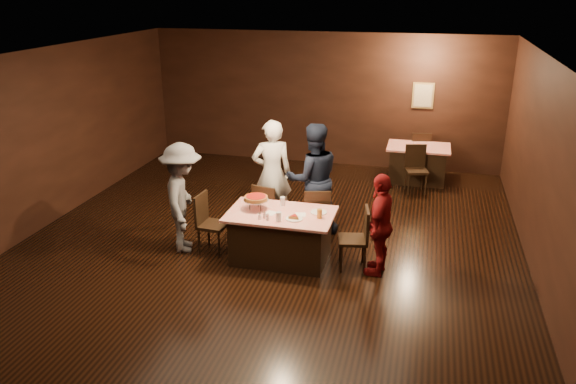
# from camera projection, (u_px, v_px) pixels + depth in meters

# --- Properties ---
(room) EXTENTS (10.00, 10.04, 3.02)m
(room) POSITION_uv_depth(u_px,v_px,m) (260.00, 122.00, 8.03)
(room) COLOR black
(room) RESTS_ON ground
(main_table) EXTENTS (1.60, 1.00, 0.77)m
(main_table) POSITION_uv_depth(u_px,v_px,m) (281.00, 236.00, 8.54)
(main_table) COLOR red
(main_table) RESTS_ON ground
(back_table) EXTENTS (1.30, 0.90, 0.77)m
(back_table) POSITION_uv_depth(u_px,v_px,m) (417.00, 164.00, 11.95)
(back_table) COLOR red
(back_table) RESTS_ON ground
(chair_far_left) EXTENTS (0.50, 0.50, 0.95)m
(chair_far_left) POSITION_uv_depth(u_px,v_px,m) (269.00, 210.00, 9.28)
(chair_far_left) COLOR black
(chair_far_left) RESTS_ON ground
(chair_far_right) EXTENTS (0.51, 0.51, 0.95)m
(chair_far_right) POSITION_uv_depth(u_px,v_px,m) (316.00, 215.00, 9.10)
(chair_far_right) COLOR black
(chair_far_right) RESTS_ON ground
(chair_end_left) EXTENTS (0.45, 0.45, 0.95)m
(chair_end_left) POSITION_uv_depth(u_px,v_px,m) (213.00, 224.00, 8.76)
(chair_end_left) COLOR black
(chair_end_left) RESTS_ON ground
(chair_end_right) EXTENTS (0.49, 0.49, 0.95)m
(chair_end_right) POSITION_uv_depth(u_px,v_px,m) (353.00, 238.00, 8.26)
(chair_end_right) COLOR black
(chair_end_right) RESTS_ON ground
(chair_back_near) EXTENTS (0.51, 0.51, 0.95)m
(chair_back_near) POSITION_uv_depth(u_px,v_px,m) (417.00, 170.00, 11.28)
(chair_back_near) COLOR black
(chair_back_near) RESTS_ON ground
(chair_back_far) EXTENTS (0.50, 0.50, 0.95)m
(chair_back_far) POSITION_uv_depth(u_px,v_px,m) (419.00, 152.00, 12.46)
(chair_back_far) COLOR black
(chair_back_far) RESTS_ON ground
(diner_white_jacket) EXTENTS (0.81, 0.69, 1.88)m
(diner_white_jacket) POSITION_uv_depth(u_px,v_px,m) (272.00, 174.00, 9.60)
(diner_white_jacket) COLOR white
(diner_white_jacket) RESTS_ON ground
(diner_navy_hoodie) EXTENTS (1.13, 1.03, 1.89)m
(diner_navy_hoodie) POSITION_uv_depth(u_px,v_px,m) (313.00, 179.00, 9.33)
(diner_navy_hoodie) COLOR black
(diner_navy_hoodie) RESTS_ON ground
(diner_grey_knit) EXTENTS (0.98, 1.28, 1.75)m
(diner_grey_knit) POSITION_uv_depth(u_px,v_px,m) (183.00, 198.00, 8.71)
(diner_grey_knit) COLOR slate
(diner_grey_knit) RESTS_ON ground
(diner_red_shirt) EXTENTS (0.49, 0.94, 1.53)m
(diner_red_shirt) POSITION_uv_depth(u_px,v_px,m) (380.00, 224.00, 8.02)
(diner_red_shirt) COLOR maroon
(diner_red_shirt) RESTS_ON ground
(pizza_stand) EXTENTS (0.38, 0.38, 0.22)m
(pizza_stand) POSITION_uv_depth(u_px,v_px,m) (256.00, 198.00, 8.48)
(pizza_stand) COLOR black
(pizza_stand) RESTS_ON main_table
(plate_with_slice) EXTENTS (0.25, 0.25, 0.06)m
(plate_with_slice) POSITION_uv_depth(u_px,v_px,m) (294.00, 218.00, 8.18)
(plate_with_slice) COLOR white
(plate_with_slice) RESTS_ON main_table
(plate_empty) EXTENTS (0.25, 0.25, 0.01)m
(plate_empty) POSITION_uv_depth(u_px,v_px,m) (319.00, 212.00, 8.42)
(plate_empty) COLOR white
(plate_empty) RESTS_ON main_table
(glass_front_left) EXTENTS (0.08, 0.08, 0.14)m
(glass_front_left) POSITION_uv_depth(u_px,v_px,m) (279.00, 217.00, 8.10)
(glass_front_left) COLOR silver
(glass_front_left) RESTS_ON main_table
(glass_amber) EXTENTS (0.08, 0.08, 0.14)m
(glass_amber) POSITION_uv_depth(u_px,v_px,m) (320.00, 214.00, 8.20)
(glass_amber) COLOR #BF7F26
(glass_amber) RESTS_ON main_table
(glass_back) EXTENTS (0.08, 0.08, 0.14)m
(glass_back) POSITION_uv_depth(u_px,v_px,m) (283.00, 201.00, 8.67)
(glass_back) COLOR silver
(glass_back) RESTS_ON main_table
(condiments) EXTENTS (0.17, 0.10, 0.09)m
(condiments) POSITION_uv_depth(u_px,v_px,m) (264.00, 216.00, 8.17)
(condiments) COLOR silver
(condiments) RESTS_ON main_table
(napkin_center) EXTENTS (0.19, 0.19, 0.01)m
(napkin_center) POSITION_uv_depth(u_px,v_px,m) (300.00, 215.00, 8.34)
(napkin_center) COLOR white
(napkin_center) RESTS_ON main_table
(napkin_left) EXTENTS (0.21, 0.21, 0.01)m
(napkin_left) POSITION_uv_depth(u_px,v_px,m) (270.00, 213.00, 8.40)
(napkin_left) COLOR white
(napkin_left) RESTS_ON main_table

